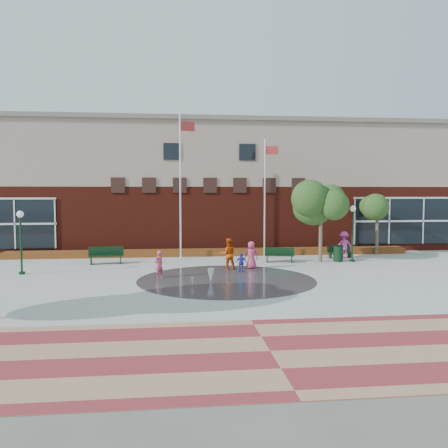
{
  "coord_description": "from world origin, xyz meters",
  "views": [
    {
      "loc": [
        -2.54,
        -18.96,
        4.22
      ],
      "look_at": [
        0.0,
        4.0,
        2.6
      ],
      "focal_mm": 38.0,
      "sensor_mm": 36.0,
      "label": 1
    }
  ],
  "objects": [
    {
      "name": "ground",
      "position": [
        0.0,
        0.0,
        0.0
      ],
      "size": [
        120.0,
        120.0,
        0.0
      ],
      "primitive_type": "plane",
      "color": "#666056",
      "rests_on": "ground"
    },
    {
      "name": "plaza_concrete",
      "position": [
        0.0,
        4.0,
        0.0
      ],
      "size": [
        46.0,
        18.0,
        0.01
      ],
      "primitive_type": "cube",
      "color": "#A8A8A0",
      "rests_on": "ground"
    },
    {
      "name": "paver_band",
      "position": [
        0.0,
        -7.0,
        0.0
      ],
      "size": [
        46.0,
        6.0,
        0.01
      ],
      "primitive_type": "cube",
      "color": "maroon",
      "rests_on": "ground"
    },
    {
      "name": "splash_pad",
      "position": [
        0.0,
        3.0,
        0.0
      ],
      "size": [
        8.4,
        8.4,
        0.01
      ],
      "primitive_type": "cylinder",
      "color": "#383A3D",
      "rests_on": "ground"
    },
    {
      "name": "library_building",
      "position": [
        0.0,
        17.48,
        4.64
      ],
      "size": [
        44.4,
        10.4,
        9.2
      ],
      "color": "#5A1910",
      "rests_on": "ground"
    },
    {
      "name": "flower_bed",
      "position": [
        0.0,
        11.6,
        0.0
      ],
      "size": [
        26.0,
        1.2,
        0.4
      ],
      "primitive_type": "cube",
      "color": "#AA0B0E",
      "rests_on": "ground"
    },
    {
      "name": "flagpole_left",
      "position": [
        -1.95,
        10.42,
        5.0
      ],
      "size": [
        1.0,
        0.42,
        8.97
      ],
      "rotation": [
        0.0,
        0.0,
        0.34
      ],
      "color": "white",
      "rests_on": "ground"
    },
    {
      "name": "flagpole_right",
      "position": [
        3.27,
        10.12,
        4.14
      ],
      "size": [
        0.91,
        0.15,
        7.4
      ],
      "rotation": [
        0.0,
        0.0,
        -0.04
      ],
      "color": "white",
      "rests_on": "ground"
    },
    {
      "name": "lamp_left",
      "position": [
        -10.09,
        5.69,
        2.0
      ],
      "size": [
        0.34,
        0.34,
        3.22
      ],
      "color": "black",
      "rests_on": "ground"
    },
    {
      "name": "lamp_right",
      "position": [
        8.1,
        7.95,
        2.08
      ],
      "size": [
        0.36,
        0.36,
        3.35
      ],
      "color": "black",
      "rests_on": "ground"
    },
    {
      "name": "bench_left",
      "position": [
        -6.32,
        8.66,
        0.32
      ],
      "size": [
        2.03,
        0.75,
        1.0
      ],
      "rotation": [
        0.0,
        0.0,
        0.1
      ],
      "color": "black",
      "rests_on": "ground"
    },
    {
      "name": "bench_mid",
      "position": [
        3.75,
        8.2,
        0.28
      ],
      "size": [
        1.79,
        0.85,
        0.87
      ],
      "rotation": [
        0.0,
        0.0,
        -0.22
      ],
      "color": "black",
      "rests_on": "ground"
    },
    {
      "name": "bench_right",
      "position": [
        7.93,
        9.55,
        0.25
      ],
      "size": [
        1.59,
        0.59,
        0.78
      ],
      "rotation": [
        0.0,
        0.0,
        0.11
      ],
      "color": "black",
      "rests_on": "ground"
    },
    {
      "name": "trash_can",
      "position": [
        7.3,
        8.12,
        0.5
      ],
      "size": [
        0.6,
        0.6,
        0.99
      ],
      "color": "black",
      "rests_on": "ground"
    },
    {
      "name": "tree_mid",
      "position": [
        6.2,
        8.09,
        3.79
      ],
      "size": [
        3.09,
        3.09,
        5.21
      ],
      "color": "#4D3E2E",
      "rests_on": "ground"
    },
    {
      "name": "tree_small_right",
      "position": [
        10.9,
        10.78,
        2.86
      ],
      "size": [
        2.29,
        2.29,
        3.91
      ],
      "color": "#4D3E2E",
      "rests_on": "ground"
    },
    {
      "name": "water_jet_a",
      "position": [
        -0.78,
        2.45,
        0.0
      ],
      "size": [
        0.33,
        0.33,
        0.64
      ],
      "primitive_type": "cone",
      "rotation": [
        3.14,
        0.0,
        0.0
      ],
      "color": "white",
      "rests_on": "ground"
    },
    {
      "name": "water_jet_b",
      "position": [
        -1.65,
        1.76,
        0.0
      ],
      "size": [
        0.18,
        0.18,
        0.39
      ],
      "primitive_type": "cone",
      "rotation": [
        3.14,
        0.0,
        0.0
      ],
      "color": "white",
      "rests_on": "ground"
    },
    {
      "name": "child_splash",
      "position": [
        -3.17,
        3.86,
        0.68
      ],
      "size": [
        0.58,
        0.57,
        1.35
      ],
      "primitive_type": "imported",
      "rotation": [
        0.0,
        0.0,
        3.9
      ],
      "color": "#CB4867",
      "rests_on": "ground"
    },
    {
      "name": "adult_red",
      "position": [
        0.44,
        5.89,
        0.85
      ],
      "size": [
        0.86,
        0.69,
        1.7
      ],
      "primitive_type": "imported",
      "rotation": [
        0.0,
        0.0,
        3.19
      ],
      "color": "#C44009",
      "rests_on": "ground"
    },
    {
      "name": "adult_pink",
      "position": [
        1.71,
        6.06,
        0.76
      ],
      "size": [
        0.75,
        0.49,
        1.51
      ],
      "primitive_type": "imported",
      "rotation": [
        0.0,
        0.0,
        3.13
      ],
      "color": "#C83E67",
      "rests_on": "ground"
    },
    {
      "name": "child_blue",
      "position": [
        1.01,
        4.98,
        0.51
      ],
      "size": [
        0.65,
        0.45,
        1.03
      ],
      "primitive_type": "imported",
      "rotation": [
        0.0,
        0.0,
        2.78
      ],
      "color": "#2E2DB8",
      "rests_on": "ground"
    },
    {
      "name": "person_bench",
      "position": [
        8.03,
        9.13,
        0.86
      ],
      "size": [
        1.12,
        0.65,
        1.72
      ],
      "primitive_type": "imported",
      "rotation": [
        0.0,
        0.0,
        3.13
      ],
      "color": "#CB3FA6",
      "rests_on": "ground"
    }
  ]
}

